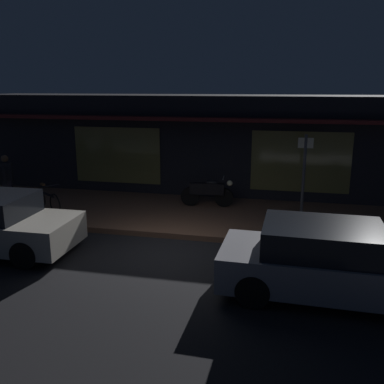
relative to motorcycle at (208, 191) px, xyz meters
The scene contains 8 objects.
ground_plane 3.87m from the motorcycle, 95.20° to the right, with size 60.00×60.00×0.00m, color black.
sidewalk_slab 1.04m from the motorcycle, 113.39° to the right, with size 18.00×4.00×0.15m, color brown.
storefront_building 2.86m from the motorcycle, 97.61° to the left, with size 18.00×3.30×3.60m.
motorcycle is the anchor object (origin of this frame).
bicycle_parked 5.01m from the motorcycle, 160.70° to the right, with size 1.40×0.96×0.91m.
person_photographer 6.42m from the motorcycle, 167.21° to the right, with size 0.44×0.59×1.67m.
sign_post 3.06m from the motorcycle, ahead, with size 0.44×0.09×2.40m.
parked_car_across 6.08m from the motorcycle, 57.97° to the right, with size 4.14×1.87×1.42m.
Camera 1 is at (2.67, -9.19, 3.95)m, focal length 39.65 mm.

